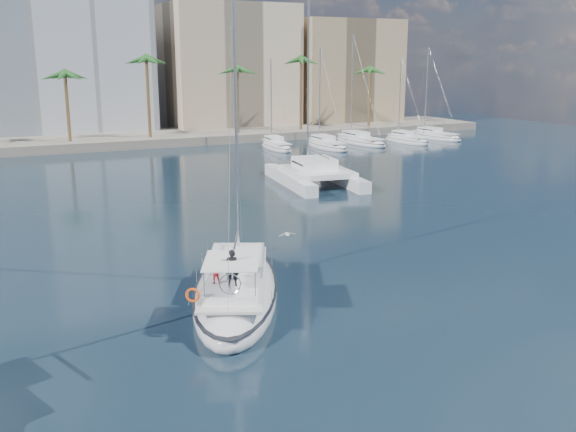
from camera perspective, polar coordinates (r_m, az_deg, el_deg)
ground at (r=35.77m, az=0.62°, el=-5.32°), size 160.00×160.00×0.00m
quay at (r=93.24m, az=-16.06°, el=6.47°), size 120.00×14.00×1.20m
building_beige at (r=106.92m, az=-5.27°, el=12.89°), size 20.00×14.00×20.00m
building_tan_right at (r=113.61m, az=4.85°, el=12.45°), size 18.00×12.00×18.00m
palm_centre at (r=88.64m, az=-16.04°, el=12.41°), size 3.60×3.60×12.30m
palm_right at (r=100.08m, az=4.02°, el=13.01°), size 3.60×3.60×12.30m
main_sloop at (r=32.11m, az=-4.64°, el=-6.59°), size 8.96×13.38×19.05m
catamaran at (r=61.42m, az=2.40°, el=3.93°), size 7.73×13.17×18.16m
seagull at (r=40.25m, az=-0.08°, el=-1.64°), size 1.18×0.51×0.22m
moored_yacht_a at (r=85.64m, az=-1.05°, el=5.99°), size 3.37×9.52×11.90m
moored_yacht_b at (r=86.74m, az=3.43°, el=6.07°), size 3.32×10.83×13.72m
moored_yacht_c at (r=91.69m, az=6.42°, el=6.43°), size 3.98×12.33×15.54m
moored_yacht_d at (r=93.62m, az=10.48°, el=6.44°), size 3.52×9.55×11.90m
moored_yacht_e at (r=99.09m, az=12.89°, el=6.72°), size 4.61×11.11×13.72m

